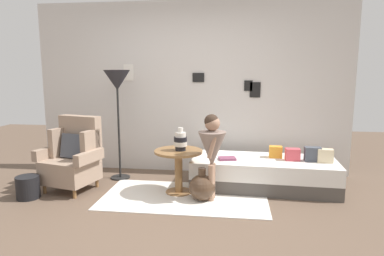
{
  "coord_description": "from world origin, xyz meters",
  "views": [
    {
      "loc": [
        0.69,
        -3.26,
        1.56
      ],
      "look_at": [
        0.15,
        0.95,
        0.85
      ],
      "focal_mm": 31.75,
      "sensor_mm": 36.0,
      "label": 1
    }
  ],
  "objects_px": {
    "armchair": "(73,157)",
    "book_on_daybed": "(227,159)",
    "daybed": "(263,173)",
    "vase_striped": "(180,141)",
    "demijohn_near": "(202,187)",
    "magazine_basket": "(28,187)",
    "floor_lamp": "(117,85)",
    "person_child": "(212,146)",
    "side_table": "(179,162)"
  },
  "relations": [
    {
      "from": "armchair",
      "to": "side_table",
      "type": "relative_size",
      "value": 1.57
    },
    {
      "from": "armchair",
      "to": "vase_striped",
      "type": "relative_size",
      "value": 3.31
    },
    {
      "from": "book_on_daybed",
      "to": "daybed",
      "type": "bearing_deg",
      "value": 11.72
    },
    {
      "from": "daybed",
      "to": "book_on_daybed",
      "type": "relative_size",
      "value": 8.81
    },
    {
      "from": "vase_striped",
      "to": "demijohn_near",
      "type": "relative_size",
      "value": 0.72
    },
    {
      "from": "person_child",
      "to": "vase_striped",
      "type": "bearing_deg",
      "value": 155.58
    },
    {
      "from": "daybed",
      "to": "magazine_basket",
      "type": "distance_m",
      "value": 3.03
    },
    {
      "from": "daybed",
      "to": "floor_lamp",
      "type": "bearing_deg",
      "value": 175.68
    },
    {
      "from": "person_child",
      "to": "demijohn_near",
      "type": "relative_size",
      "value": 2.6
    },
    {
      "from": "demijohn_near",
      "to": "magazine_basket",
      "type": "bearing_deg",
      "value": -174.61
    },
    {
      "from": "book_on_daybed",
      "to": "person_child",
      "type": "bearing_deg",
      "value": -111.49
    },
    {
      "from": "daybed",
      "to": "vase_striped",
      "type": "relative_size",
      "value": 6.62
    },
    {
      "from": "floor_lamp",
      "to": "book_on_daybed",
      "type": "height_order",
      "value": "floor_lamp"
    },
    {
      "from": "side_table",
      "to": "demijohn_near",
      "type": "height_order",
      "value": "side_table"
    },
    {
      "from": "floor_lamp",
      "to": "person_child",
      "type": "xyz_separation_m",
      "value": [
        1.4,
        -0.7,
        -0.69
      ]
    },
    {
      "from": "daybed",
      "to": "person_child",
      "type": "distance_m",
      "value": 0.98
    },
    {
      "from": "vase_striped",
      "to": "demijohn_near",
      "type": "xyz_separation_m",
      "value": [
        0.3,
        -0.22,
        -0.52
      ]
    },
    {
      "from": "armchair",
      "to": "book_on_daybed",
      "type": "relative_size",
      "value": 4.41
    },
    {
      "from": "side_table",
      "to": "person_child",
      "type": "bearing_deg",
      "value": -23.33
    },
    {
      "from": "daybed",
      "to": "floor_lamp",
      "type": "relative_size",
      "value": 1.23
    },
    {
      "from": "vase_striped",
      "to": "floor_lamp",
      "type": "bearing_deg",
      "value": 152.76
    },
    {
      "from": "book_on_daybed",
      "to": "demijohn_near",
      "type": "bearing_deg",
      "value": -121.81
    },
    {
      "from": "book_on_daybed",
      "to": "demijohn_near",
      "type": "xyz_separation_m",
      "value": [
        -0.29,
        -0.47,
        -0.25
      ]
    },
    {
      "from": "vase_striped",
      "to": "floor_lamp",
      "type": "xyz_separation_m",
      "value": [
        -0.99,
        0.51,
        0.67
      ]
    },
    {
      "from": "daybed",
      "to": "magazine_basket",
      "type": "bearing_deg",
      "value": -165.23
    },
    {
      "from": "demijohn_near",
      "to": "book_on_daybed",
      "type": "bearing_deg",
      "value": 58.19
    },
    {
      "from": "side_table",
      "to": "magazine_basket",
      "type": "relative_size",
      "value": 2.2
    },
    {
      "from": "floor_lamp",
      "to": "vase_striped",
      "type": "bearing_deg",
      "value": -27.24
    },
    {
      "from": "armchair",
      "to": "person_child",
      "type": "relative_size",
      "value": 0.91
    },
    {
      "from": "daybed",
      "to": "demijohn_near",
      "type": "xyz_separation_m",
      "value": [
        -0.78,
        -0.57,
        -0.03
      ]
    },
    {
      "from": "demijohn_near",
      "to": "magazine_basket",
      "type": "distance_m",
      "value": 2.16
    },
    {
      "from": "side_table",
      "to": "magazine_basket",
      "type": "distance_m",
      "value": 1.89
    },
    {
      "from": "person_child",
      "to": "magazine_basket",
      "type": "bearing_deg",
      "value": -174.19
    },
    {
      "from": "book_on_daybed",
      "to": "floor_lamp",
      "type": "bearing_deg",
      "value": 170.75
    },
    {
      "from": "floor_lamp",
      "to": "side_table",
      "type": "bearing_deg",
      "value": -27.79
    },
    {
      "from": "daybed",
      "to": "floor_lamp",
      "type": "height_order",
      "value": "floor_lamp"
    },
    {
      "from": "daybed",
      "to": "side_table",
      "type": "bearing_deg",
      "value": -162.33
    },
    {
      "from": "side_table",
      "to": "floor_lamp",
      "type": "height_order",
      "value": "floor_lamp"
    },
    {
      "from": "demijohn_near",
      "to": "daybed",
      "type": "bearing_deg",
      "value": 36.24
    },
    {
      "from": "floor_lamp",
      "to": "magazine_basket",
      "type": "xyz_separation_m",
      "value": [
        -0.87,
        -0.93,
        -1.22
      ]
    },
    {
      "from": "side_table",
      "to": "vase_striped",
      "type": "bearing_deg",
      "value": -4.7
    },
    {
      "from": "vase_striped",
      "to": "magazine_basket",
      "type": "relative_size",
      "value": 1.05
    },
    {
      "from": "armchair",
      "to": "book_on_daybed",
      "type": "distance_m",
      "value": 2.05
    },
    {
      "from": "daybed",
      "to": "demijohn_near",
      "type": "relative_size",
      "value": 4.75
    },
    {
      "from": "person_child",
      "to": "armchair",
      "type": "bearing_deg",
      "value": 174.49
    },
    {
      "from": "armchair",
      "to": "person_child",
      "type": "distance_m",
      "value": 1.88
    },
    {
      "from": "armchair",
      "to": "demijohn_near",
      "type": "distance_m",
      "value": 1.77
    },
    {
      "from": "side_table",
      "to": "book_on_daybed",
      "type": "distance_m",
      "value": 0.66
    },
    {
      "from": "person_child",
      "to": "magazine_basket",
      "type": "distance_m",
      "value": 2.34
    },
    {
      "from": "floor_lamp",
      "to": "demijohn_near",
      "type": "height_order",
      "value": "floor_lamp"
    }
  ]
}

